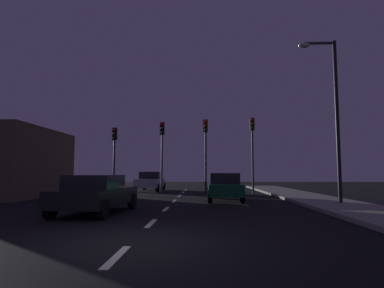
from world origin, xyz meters
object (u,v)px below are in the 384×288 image
Objects in this scene: traffic_signal_center_right at (206,142)px; street_lamp_right at (331,106)px; car_oncoming_far at (151,181)px; traffic_signal_far_right at (252,141)px; car_adjacent_lane at (96,193)px; car_stopped_ahead at (224,187)px; traffic_signal_center_left at (162,144)px; traffic_signal_far_left at (114,147)px.

traffic_signal_center_right is 9.88m from street_lamp_right.
car_oncoming_far is 0.57× the size of street_lamp_right.
traffic_signal_far_right is 13.70m from car_adjacent_lane.
street_lamp_right reaches higher than car_stopped_ahead.
traffic_signal_center_right is 6.71m from car_oncoming_far.
car_adjacent_lane is at bearing -95.24° from traffic_signal_center_left.
traffic_signal_far_left is 1.08× the size of car_oncoming_far.
car_oncoming_far is at bearing 131.20° from street_lamp_right.
traffic_signal_far_left is 3.47m from traffic_signal_center_left.
traffic_signal_center_right is at bearing 0.01° from traffic_signal_center_left.
traffic_signal_far_right is 1.23× the size of car_adjacent_lane.
traffic_signal_far_left is at bearing -179.99° from traffic_signal_far_right.
car_oncoming_far is at bearing 110.01° from traffic_signal_center_left.
street_lamp_right is (9.98, 3.13, 3.88)m from car_adjacent_lane.
traffic_signal_center_right reaches higher than traffic_signal_far_left.
car_stopped_ahead is 0.59× the size of street_lamp_right.
car_stopped_ahead is 10.82m from car_oncoming_far.
car_oncoming_far is (-0.43, 15.02, 0.06)m from car_adjacent_lane.
traffic_signal_center_left is 11.47m from car_adjacent_lane.
traffic_signal_center_left is at bearing -180.00° from traffic_signal_far_right.
traffic_signal_center_left is 7.30m from car_stopped_ahead.
traffic_signal_center_right is at bearing 100.08° from car_stopped_ahead.
traffic_signal_center_left is 1.13× the size of car_stopped_ahead.
car_oncoming_far is at bearing 153.45° from traffic_signal_far_right.
street_lamp_right reaches higher than car_oncoming_far.
car_adjacent_lane is at bearing -131.77° from car_stopped_ahead.
car_stopped_ahead is (-2.39, -5.35, -3.02)m from traffic_signal_far_right.
car_oncoming_far is at bearing 139.18° from traffic_signal_center_right.
traffic_signal_far_left is 6.61m from traffic_signal_center_right.
car_stopped_ahead is 7.66m from car_adjacent_lane.
traffic_signal_far_right reaches higher than traffic_signal_center_right.
car_adjacent_lane is at bearing -124.11° from traffic_signal_far_right.
car_oncoming_far is (-1.44, 3.96, -2.79)m from traffic_signal_center_left.
traffic_signal_far_left is 1.05× the size of car_stopped_ahead.
street_lamp_right is (12.42, -7.92, 1.27)m from traffic_signal_far_left.
car_oncoming_far is at bearing 91.63° from car_adjacent_lane.
traffic_signal_far_right is at bearing 0.01° from traffic_signal_far_left.
traffic_signal_center_right is 1.21× the size of car_oncoming_far.
car_stopped_ahead is at bearing -79.92° from traffic_signal_center_right.
traffic_signal_center_left is at bearing -69.99° from car_oncoming_far.
street_lamp_right is (4.87, -2.58, 3.86)m from car_stopped_ahead.
traffic_signal_center_left is 1.16× the size of car_adjacent_lane.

